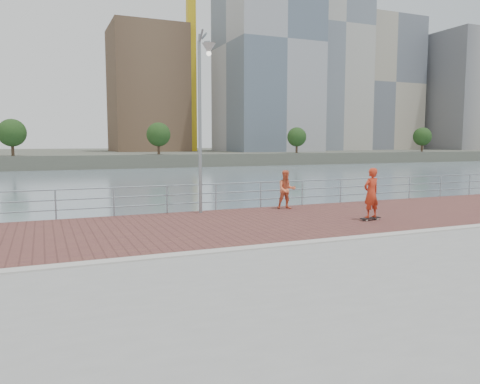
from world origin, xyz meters
name	(u,v)px	position (x,y,z in m)	size (l,w,h in m)	color
water	(269,319)	(0.00, 0.00, -2.00)	(400.00, 400.00, 0.00)	slate
seawall	(398,364)	(0.00, -5.00, -1.00)	(40.00, 24.00, 2.00)	gray
brick_lane	(222,225)	(0.00, 3.60, 0.01)	(40.00, 6.80, 0.02)	brown
curb	(269,246)	(0.00, 0.00, 0.03)	(40.00, 0.40, 0.06)	#B7B5AD
far_shore	(64,156)	(0.00, 122.50, -0.75)	(320.00, 95.00, 2.50)	#4C5142
guardrail	(192,195)	(0.00, 7.00, 0.69)	(39.06, 0.06, 1.13)	#8C9EA8
street_lamp	(204,90)	(0.21, 6.01, 4.77)	(0.49, 1.42, 6.71)	gray
skateboard	(370,218)	(5.27, 2.41, 0.10)	(0.86, 0.32, 0.10)	black
skateboarder	(371,193)	(5.27, 2.41, 1.00)	(0.66, 0.43, 1.80)	red
bystander	(286,190)	(3.87, 6.15, 0.83)	(0.79, 0.62, 1.63)	#ED7045
tower_crane	(181,17)	(27.36, 104.00, 33.50)	(47.00, 2.00, 50.70)	gold
skyline	(187,58)	(29.00, 104.24, 23.63)	(233.00, 41.00, 69.50)	#ADA38E
shoreline_trees	(70,133)	(-0.75, 77.00, 4.36)	(144.53, 5.17, 6.90)	#473323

